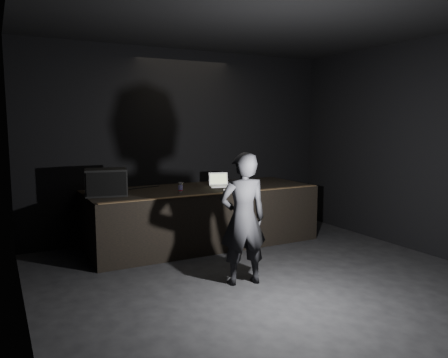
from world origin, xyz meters
TOP-DOWN VIEW (x-y plane):
  - ground at (0.00, 0.00)m, footprint 7.00×7.00m
  - room_walls at (0.00, 0.00)m, footprint 6.10×7.10m
  - stage_riser at (0.00, 2.73)m, footprint 4.00×1.50m
  - riser_lip at (0.00, 2.02)m, footprint 3.92×0.10m
  - stage_monitor at (-1.67, 2.71)m, footprint 0.71×0.58m
  - cable at (-1.05, 3.18)m, footprint 0.94×0.23m
  - laptop at (0.38, 2.77)m, footprint 0.42×0.40m
  - beer_can at (-0.55, 2.37)m, footprint 0.08×0.08m
  - plastic_cup at (0.69, 2.67)m, footprint 0.09×0.09m
  - wii_remote at (0.27, 2.24)m, footprint 0.12×0.14m
  - person at (-0.35, 0.68)m, footprint 0.71×0.53m

SIDE VIEW (x-z plane):
  - ground at x=0.00m, z-range 0.00..0.00m
  - stage_riser at x=0.00m, z-range 0.00..1.00m
  - person at x=-0.35m, z-range 0.00..1.77m
  - riser_lip at x=0.00m, z-range 1.00..1.01m
  - cable at x=-1.05m, z-range 1.00..1.02m
  - wii_remote at x=0.27m, z-range 1.00..1.03m
  - plastic_cup at x=0.69m, z-range 1.00..1.11m
  - laptop at x=0.38m, z-range 0.94..1.18m
  - beer_can at x=-0.55m, z-range 1.00..1.18m
  - stage_monitor at x=-1.67m, z-range 1.00..1.42m
  - room_walls at x=0.00m, z-range 0.26..3.78m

